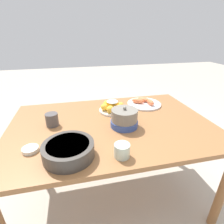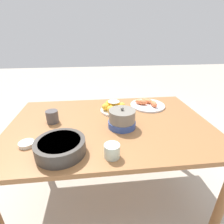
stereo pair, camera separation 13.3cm
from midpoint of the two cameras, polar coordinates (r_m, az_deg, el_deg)
ground_plane at (r=1.72m, az=1.92°, el=-24.81°), size 12.00×12.00×0.00m
dining_table at (r=1.30m, az=2.32°, el=-6.81°), size 1.43×0.96×0.71m
cake_plate at (r=1.42m, az=3.28°, el=1.51°), size 0.22×0.22×0.10m
serving_bowl at (r=0.97m, az=-12.75°, el=-11.03°), size 0.27×0.27×0.08m
sauce_bowl at (r=1.11m, az=-23.07°, el=-9.61°), size 0.09×0.09×0.02m
seafood_platter at (r=1.58m, az=13.85°, el=2.45°), size 0.30×0.30×0.06m
cup_near at (r=1.30m, az=-16.18°, el=-1.54°), size 0.09×0.09×0.09m
cup_far at (r=0.93m, az=4.21°, el=-12.67°), size 0.08×0.08×0.08m
warming_pot at (r=1.19m, az=6.48°, el=-2.32°), size 0.19×0.19×0.15m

